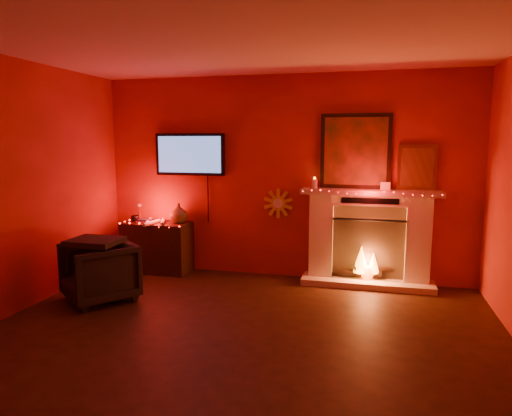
{
  "coord_description": "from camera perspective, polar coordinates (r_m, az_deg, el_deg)",
  "views": [
    {
      "loc": [
        1.16,
        -3.5,
        1.83
      ],
      "look_at": [
        -0.16,
        1.7,
        1.04
      ],
      "focal_mm": 32.0,
      "sensor_mm": 36.0,
      "label": 1
    }
  ],
  "objects": [
    {
      "name": "sunburst_clock",
      "position": [
        6.16,
        2.79,
        0.57
      ],
      "size": [
        0.4,
        0.03,
        0.4
      ],
      "color": "gold",
      "rests_on": "room"
    },
    {
      "name": "tv",
      "position": [
        6.44,
        -8.24,
        6.62
      ],
      "size": [
        1.0,
        0.07,
        1.24
      ],
      "color": "black",
      "rests_on": "room"
    },
    {
      "name": "room",
      "position": [
        3.72,
        -4.03,
        0.87
      ],
      "size": [
        5.0,
        5.0,
        5.0
      ],
      "color": "black",
      "rests_on": "ground"
    },
    {
      "name": "fireplace",
      "position": [
        5.99,
        13.84,
        -2.55
      ],
      "size": [
        1.72,
        0.4,
        2.18
      ],
      "color": "beige",
      "rests_on": "floor"
    },
    {
      "name": "console_table",
      "position": [
        6.6,
        -12.12,
        -4.46
      ],
      "size": [
        0.93,
        0.59,
        0.97
      ],
      "color": "black",
      "rests_on": "floor"
    },
    {
      "name": "armchair",
      "position": [
        5.6,
        -19.03,
        -7.56
      ],
      "size": [
        1.04,
        1.04,
        0.68
      ],
      "primitive_type": "imported",
      "rotation": [
        0.0,
        0.0,
        -0.67
      ],
      "color": "black",
      "rests_on": "floor"
    }
  ]
}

